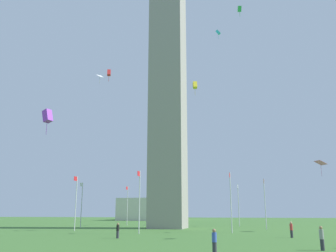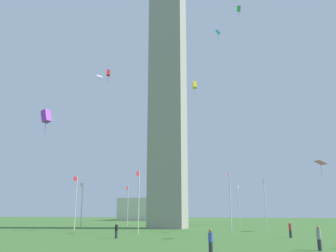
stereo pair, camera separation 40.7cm
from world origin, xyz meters
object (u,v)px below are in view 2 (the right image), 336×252
(flagpole_ne, at_px, (230,199))
(flagpole_w, at_px, (82,203))
(kite_yellow_box, at_px, (195,85))
(distant_building, at_px, (153,209))
(flagpole_nw, at_px, (76,200))
(kite_white_diamond, at_px, (100,76))
(kite_cyan_box, at_px, (218,32))
(kite_green_box, at_px, (239,9))
(obelisk_monument, at_px, (168,78))
(flagpole_s, at_px, (186,204))
(flagpole_sw, at_px, (128,204))
(person_red_shirt, at_px, (290,230))
(person_black_shirt, at_px, (116,231))
(kite_red_box, at_px, (108,73))
(kite_pink_diamond, at_px, (321,163))
(flagpole_se, at_px, (239,203))
(person_blue_shirt, at_px, (211,242))
(flagpole_e, at_px, (265,201))
(flagpole_n, at_px, (139,199))
(kite_purple_box, at_px, (46,116))
(person_gray_shirt, at_px, (319,238))

(flagpole_ne, relative_size, flagpole_w, 1.00)
(flagpole_ne, bearing_deg, kite_yellow_box, -127.56)
(kite_yellow_box, height_order, distant_building, kite_yellow_box)
(flagpole_ne, distance_m, flagpole_nw, 23.46)
(kite_white_diamond, xyz_separation_m, kite_cyan_box, (-6.71, 19.21, 9.13))
(kite_green_box, distance_m, distant_building, 96.31)
(flagpole_w, xyz_separation_m, kite_cyan_box, (4.32, 26.77, 29.35))
(obelisk_monument, relative_size, flagpole_s, 6.77)
(flagpole_sw, relative_size, flagpole_nw, 1.00)
(person_red_shirt, height_order, person_black_shirt, person_red_shirt)
(kite_green_box, height_order, kite_red_box, kite_green_box)
(kite_white_diamond, distance_m, kite_cyan_box, 22.30)
(flagpole_w, bearing_deg, kite_cyan_box, 80.84)
(flagpole_ne, bearing_deg, kite_cyan_box, -168.23)
(kite_pink_diamond, bearing_deg, flagpole_s, -132.17)
(flagpole_sw, bearing_deg, kite_white_diamond, 6.79)
(flagpole_ne, bearing_deg, flagpole_se, 180.00)
(person_red_shirt, bearing_deg, kite_red_box, 51.16)
(kite_white_diamond, bearing_deg, flagpole_ne, 88.07)
(flagpole_s, xyz_separation_m, kite_red_box, (33.45, -4.94, 18.21))
(flagpole_nw, height_order, kite_green_box, kite_green_box)
(flagpole_nw, xyz_separation_m, distant_building, (-79.05, -10.12, -0.81))
(flagpole_sw, xyz_separation_m, person_black_shirt, (36.88, 12.08, -3.70))
(flagpole_nw, bearing_deg, person_blue_shirt, 42.16)
(person_blue_shirt, bearing_deg, kite_red_box, 9.92)
(flagpole_nw, xyz_separation_m, kite_yellow_box, (-4.12, 18.10, 18.59))
(kite_white_diamond, bearing_deg, kite_cyan_box, 109.27)
(flagpole_sw, bearing_deg, kite_green_box, 41.20)
(person_red_shirt, bearing_deg, flagpole_ne, 9.19)
(kite_pink_diamond, bearing_deg, distant_building, -147.48)
(person_blue_shirt, bearing_deg, flagpole_sw, -3.27)
(flagpole_e, xyz_separation_m, kite_green_box, (18.03, -2.27, 25.28))
(flagpole_ne, height_order, flagpole_w, same)
(kite_cyan_box, xyz_separation_m, kite_pink_diamond, (1.58, 14.64, -23.98))
(flagpole_s, bearing_deg, obelisk_monument, -0.00)
(obelisk_monument, distance_m, person_black_shirt, 36.97)
(flagpole_e, xyz_separation_m, flagpole_se, (-11.73, -4.86, 0.00))
(flagpole_w, bearing_deg, flagpole_n, 45.00)
(flagpole_e, xyz_separation_m, flagpole_w, (-0.00, -33.18, 0.00))
(obelisk_monument, height_order, kite_purple_box, obelisk_monument)
(kite_green_box, xyz_separation_m, distant_building, (-85.36, -36.17, -26.10))
(flagpole_e, height_order, kite_yellow_box, kite_yellow_box)
(flagpole_n, bearing_deg, kite_yellow_box, 144.66)
(flagpole_e, bearing_deg, flagpole_n, -45.00)
(kite_red_box, bearing_deg, flagpole_w, -145.35)
(person_blue_shirt, relative_size, person_gray_shirt, 0.95)
(flagpole_se, distance_m, flagpole_s, 12.70)
(flagpole_n, relative_size, person_black_shirt, 5.09)
(flagpole_ne, distance_m, flagpole_s, 30.65)
(flagpole_s, relative_size, kite_cyan_box, 4.75)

